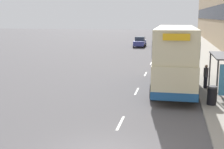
{
  "coord_description": "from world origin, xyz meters",
  "views": [
    {
      "loc": [
        2.37,
        -10.23,
        5.02
      ],
      "look_at": [
        -3.49,
        19.19,
        -0.6
      ],
      "focal_mm": 50.0,
      "sensor_mm": 36.0,
      "label": 1
    }
  ],
  "objects_px": {
    "pedestrian_3": "(206,76)",
    "car_1": "(140,42)",
    "litter_bin": "(212,95)",
    "car_0": "(178,35)",
    "double_decker_bus_near": "(175,57)"
  },
  "relations": [
    {
      "from": "pedestrian_3",
      "to": "car_1",
      "type": "bearing_deg",
      "value": 104.64
    },
    {
      "from": "litter_bin",
      "to": "car_0",
      "type": "bearing_deg",
      "value": 91.52
    },
    {
      "from": "car_0",
      "to": "car_1",
      "type": "xyz_separation_m",
      "value": [
        -6.31,
        -20.44,
        -0.04
      ]
    },
    {
      "from": "double_decker_bus_near",
      "to": "pedestrian_3",
      "type": "height_order",
      "value": "double_decker_bus_near"
    },
    {
      "from": "double_decker_bus_near",
      "to": "car_0",
      "type": "height_order",
      "value": "double_decker_bus_near"
    },
    {
      "from": "car_0",
      "to": "car_1",
      "type": "distance_m",
      "value": 21.39
    },
    {
      "from": "double_decker_bus_near",
      "to": "pedestrian_3",
      "type": "distance_m",
      "value": 2.5
    },
    {
      "from": "car_1",
      "to": "litter_bin",
      "type": "bearing_deg",
      "value": 102.82
    },
    {
      "from": "car_0",
      "to": "litter_bin",
      "type": "bearing_deg",
      "value": -88.48
    },
    {
      "from": "double_decker_bus_near",
      "to": "car_1",
      "type": "distance_m",
      "value": 30.65
    },
    {
      "from": "pedestrian_3",
      "to": "litter_bin",
      "type": "bearing_deg",
      "value": -90.57
    },
    {
      "from": "double_decker_bus_near",
      "to": "car_0",
      "type": "xyz_separation_m",
      "value": [
        0.63,
        50.53,
        -1.41
      ]
    },
    {
      "from": "double_decker_bus_near",
      "to": "litter_bin",
      "type": "height_order",
      "value": "double_decker_bus_near"
    },
    {
      "from": "car_1",
      "to": "pedestrian_3",
      "type": "height_order",
      "value": "pedestrian_3"
    },
    {
      "from": "double_decker_bus_near",
      "to": "car_1",
      "type": "height_order",
      "value": "double_decker_bus_near"
    }
  ]
}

